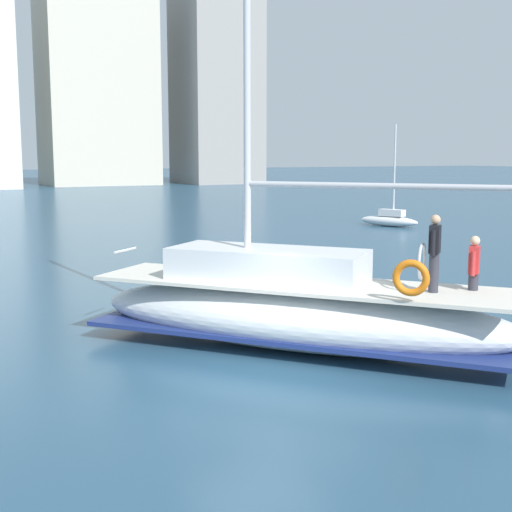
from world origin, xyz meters
The scene contains 3 objects.
ground_plane centered at (0.00, 0.00, 0.00)m, with size 400.00×400.00×0.00m, color #284C66.
main_sailboat centered at (1.76, 1.57, 0.91)m, with size 8.00×8.90×12.60m.
moored_sloop_far centered at (20.24, 21.88, 0.45)m, with size 2.26×3.90×6.00m.
Camera 1 is at (-5.84, -11.32, 4.22)m, focal length 48.92 mm.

